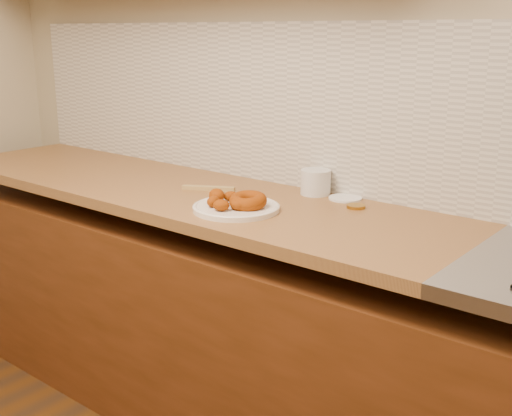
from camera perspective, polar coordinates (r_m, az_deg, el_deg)
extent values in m
cube|color=tan|center=(2.23, 10.30, 12.22)|extent=(4.00, 0.02, 2.70)
cube|color=#5A2B12|center=(2.24, 5.10, -13.48)|extent=(3.60, 0.60, 0.77)
cube|color=olive|center=(2.45, -7.30, 1.48)|extent=(2.30, 0.62, 0.04)
cube|color=beige|center=(2.23, 9.96, 8.36)|extent=(3.60, 0.02, 0.60)
cylinder|color=silver|center=(2.10, -1.78, 0.00)|extent=(0.28, 0.28, 0.02)
torus|color=#7D3C07|center=(2.07, -0.73, 0.66)|extent=(0.16, 0.16, 0.06)
ellipsoid|color=#7D3C07|center=(2.15, -2.27, 1.07)|extent=(0.06, 0.06, 0.03)
ellipsoid|color=#7D3C07|center=(2.13, -3.51, 1.11)|extent=(0.08, 0.08, 0.05)
ellipsoid|color=#7D3C07|center=(2.08, -3.82, 0.58)|extent=(0.05, 0.06, 0.04)
ellipsoid|color=#7D3C07|center=(2.03, -3.11, 0.25)|extent=(0.07, 0.06, 0.04)
ellipsoid|color=#7D3C07|center=(2.15, -0.57, 1.07)|extent=(0.05, 0.06, 0.03)
ellipsoid|color=#7D3C07|center=(2.04, -1.57, 0.37)|extent=(0.08, 0.08, 0.04)
cylinder|color=silver|center=(2.31, 5.32, 2.31)|extent=(0.14, 0.14, 0.09)
cylinder|color=silver|center=(2.26, 7.93, 0.87)|extent=(0.14, 0.14, 0.01)
cylinder|color=#A47722|center=(2.15, 8.87, 0.14)|extent=(0.08, 0.08, 0.01)
cube|color=#A4864B|center=(2.37, -4.26, 1.76)|extent=(0.18, 0.12, 0.02)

